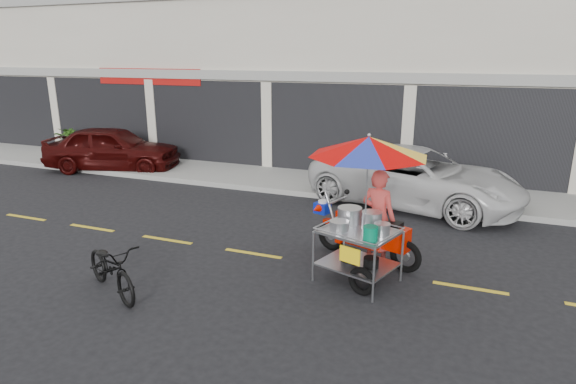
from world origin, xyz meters
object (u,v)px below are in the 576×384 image
(maroon_sedan, at_px, (113,148))
(white_pickup, at_px, (415,177))
(near_bicycle, at_px, (111,268))
(food_vendor_rig, at_px, (370,186))

(maroon_sedan, height_order, white_pickup, maroon_sedan)
(maroon_sedan, relative_size, white_pickup, 0.82)
(maroon_sedan, xyz_separation_m, near_bicycle, (5.91, -6.99, -0.29))
(maroon_sedan, bearing_deg, food_vendor_rig, -132.18)
(white_pickup, relative_size, food_vendor_rig, 2.08)
(near_bicycle, bearing_deg, white_pickup, -3.30)
(white_pickup, height_order, near_bicycle, white_pickup)
(maroon_sedan, bearing_deg, near_bicycle, -155.53)
(white_pickup, bearing_deg, maroon_sedan, 101.78)
(white_pickup, bearing_deg, near_bicycle, 162.92)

